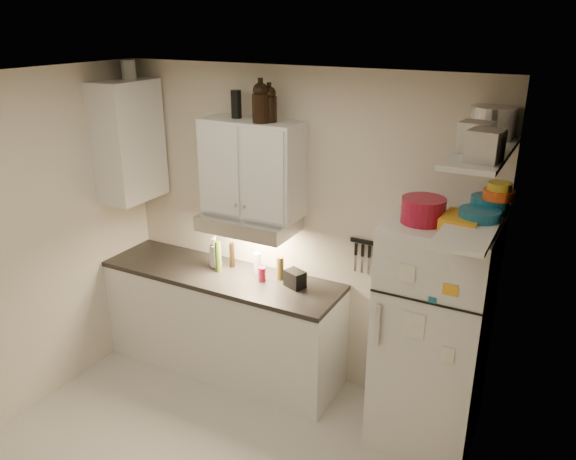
% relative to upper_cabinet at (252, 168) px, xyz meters
% --- Properties ---
extents(ceiling, '(3.20, 3.00, 0.02)m').
position_rel_upper_cabinet_xyz_m(ceiling, '(0.30, -1.33, 0.78)').
color(ceiling, silver).
rests_on(ceiling, ground).
extents(back_wall, '(3.20, 0.02, 2.60)m').
position_rel_upper_cabinet_xyz_m(back_wall, '(0.30, 0.18, -0.53)').
color(back_wall, beige).
rests_on(back_wall, ground).
extents(left_wall, '(0.02, 3.00, 2.60)m').
position_rel_upper_cabinet_xyz_m(left_wall, '(-1.31, -1.33, -0.53)').
color(left_wall, beige).
rests_on(left_wall, ground).
extents(right_wall, '(0.02, 3.00, 2.60)m').
position_rel_upper_cabinet_xyz_m(right_wall, '(1.91, -1.33, -0.53)').
color(right_wall, beige).
rests_on(right_wall, ground).
extents(base_cabinet, '(2.10, 0.60, 0.88)m').
position_rel_upper_cabinet_xyz_m(base_cabinet, '(-0.25, -0.14, -1.39)').
color(base_cabinet, white).
rests_on(base_cabinet, floor).
extents(countertop, '(2.10, 0.62, 0.04)m').
position_rel_upper_cabinet_xyz_m(countertop, '(-0.25, -0.14, -0.93)').
color(countertop, black).
rests_on(countertop, base_cabinet).
extents(upper_cabinet, '(0.80, 0.33, 0.75)m').
position_rel_upper_cabinet_xyz_m(upper_cabinet, '(0.00, 0.00, 0.00)').
color(upper_cabinet, white).
rests_on(upper_cabinet, back_wall).
extents(side_cabinet, '(0.33, 0.55, 1.00)m').
position_rel_upper_cabinet_xyz_m(side_cabinet, '(-1.14, -0.14, 0.12)').
color(side_cabinet, white).
rests_on(side_cabinet, left_wall).
extents(range_hood, '(0.76, 0.46, 0.12)m').
position_rel_upper_cabinet_xyz_m(range_hood, '(0.00, -0.06, -0.44)').
color(range_hood, silver).
rests_on(range_hood, back_wall).
extents(fridge, '(0.70, 0.68, 1.70)m').
position_rel_upper_cabinet_xyz_m(fridge, '(1.55, -0.18, -0.98)').
color(fridge, silver).
rests_on(fridge, floor).
extents(shelf_hi, '(0.30, 0.95, 0.03)m').
position_rel_upper_cabinet_xyz_m(shelf_hi, '(1.75, -0.31, 0.38)').
color(shelf_hi, white).
rests_on(shelf_hi, right_wall).
extents(shelf_lo, '(0.30, 0.95, 0.03)m').
position_rel_upper_cabinet_xyz_m(shelf_lo, '(1.75, -0.31, -0.07)').
color(shelf_lo, white).
rests_on(shelf_lo, right_wall).
extents(knife_strip, '(0.42, 0.02, 0.03)m').
position_rel_upper_cabinet_xyz_m(knife_strip, '(1.00, 0.15, -0.51)').
color(knife_strip, black).
rests_on(knife_strip, back_wall).
extents(dutch_oven, '(0.37, 0.37, 0.16)m').
position_rel_upper_cabinet_xyz_m(dutch_oven, '(1.43, -0.25, -0.04)').
color(dutch_oven, maroon).
rests_on(dutch_oven, fridge).
extents(book_stack, '(0.23, 0.29, 0.09)m').
position_rel_upper_cabinet_xyz_m(book_stack, '(1.68, -0.28, -0.08)').
color(book_stack, orange).
rests_on(book_stack, fridge).
extents(spice_jar, '(0.06, 0.06, 0.09)m').
position_rel_upper_cabinet_xyz_m(spice_jar, '(1.64, -0.17, -0.08)').
color(spice_jar, silver).
rests_on(spice_jar, fridge).
extents(stock_pot, '(0.36, 0.36, 0.20)m').
position_rel_upper_cabinet_xyz_m(stock_pot, '(1.74, 0.05, 0.49)').
color(stock_pot, silver).
rests_on(stock_pot, shelf_hi).
extents(tin_a, '(0.19, 0.17, 0.17)m').
position_rel_upper_cabinet_xyz_m(tin_a, '(1.72, -0.40, 0.48)').
color(tin_a, '#AAAAAD').
rests_on(tin_a, shelf_hi).
extents(tin_b, '(0.19, 0.19, 0.17)m').
position_rel_upper_cabinet_xyz_m(tin_b, '(1.80, -0.59, 0.47)').
color(tin_b, '#AAAAAD').
rests_on(tin_b, shelf_hi).
extents(bowl_teal, '(0.24, 0.24, 0.10)m').
position_rel_upper_cabinet_xyz_m(bowl_teal, '(1.80, -0.06, -0.00)').
color(bowl_teal, '#175F81').
rests_on(bowl_teal, shelf_lo).
extents(bowl_orange, '(0.19, 0.19, 0.06)m').
position_rel_upper_cabinet_xyz_m(bowl_orange, '(1.85, -0.08, 0.07)').
color(bowl_orange, '#EC4E16').
rests_on(bowl_orange, bowl_teal).
extents(bowl_yellow, '(0.15, 0.15, 0.05)m').
position_rel_upper_cabinet_xyz_m(bowl_yellow, '(1.85, -0.08, 0.13)').
color(bowl_yellow, gold).
rests_on(bowl_yellow, bowl_orange).
extents(plates, '(0.27, 0.27, 0.06)m').
position_rel_upper_cabinet_xyz_m(plates, '(1.77, -0.24, -0.02)').
color(plates, '#175F81').
rests_on(plates, shelf_lo).
extents(growler_a, '(0.16, 0.16, 0.30)m').
position_rel_upper_cabinet_xyz_m(growler_a, '(0.13, -0.07, 0.52)').
color(growler_a, black).
rests_on(growler_a, upper_cabinet).
extents(growler_b, '(0.13, 0.13, 0.27)m').
position_rel_upper_cabinet_xyz_m(growler_b, '(0.17, -0.01, 0.51)').
color(growler_b, black).
rests_on(growler_b, upper_cabinet).
extents(thermos_a, '(0.08, 0.08, 0.21)m').
position_rel_upper_cabinet_xyz_m(thermos_a, '(-0.14, 0.02, 0.48)').
color(thermos_a, black).
rests_on(thermos_a, upper_cabinet).
extents(thermos_b, '(0.08, 0.08, 0.21)m').
position_rel_upper_cabinet_xyz_m(thermos_b, '(-0.14, 0.02, 0.48)').
color(thermos_b, black).
rests_on(thermos_b, upper_cabinet).
extents(side_jar, '(0.13, 0.13, 0.16)m').
position_rel_upper_cabinet_xyz_m(side_jar, '(-1.16, -0.03, 0.70)').
color(side_jar, silver).
rests_on(side_jar, side_cabinet).
extents(soap_bottle, '(0.14, 0.14, 0.31)m').
position_rel_upper_cabinet_xyz_m(soap_bottle, '(-0.36, -0.05, -0.75)').
color(soap_bottle, white).
rests_on(soap_bottle, countertop).
extents(pepper_mill, '(0.07, 0.07, 0.19)m').
position_rel_upper_cabinet_xyz_m(pepper_mill, '(0.25, -0.00, -0.81)').
color(pepper_mill, brown).
rests_on(pepper_mill, countertop).
extents(oil_bottle, '(0.06, 0.06, 0.27)m').
position_rel_upper_cabinet_xyz_m(oil_bottle, '(-0.28, -0.12, -0.77)').
color(oil_bottle, '#466318').
rests_on(oil_bottle, countertop).
extents(vinegar_bottle, '(0.05, 0.05, 0.22)m').
position_rel_upper_cabinet_xyz_m(vinegar_bottle, '(-0.23, 0.02, -0.80)').
color(vinegar_bottle, black).
rests_on(vinegar_bottle, countertop).
extents(clear_bottle, '(0.08, 0.08, 0.18)m').
position_rel_upper_cabinet_xyz_m(clear_bottle, '(0.02, 0.01, -0.81)').
color(clear_bottle, silver).
rests_on(clear_bottle, countertop).
extents(red_jar, '(0.08, 0.08, 0.12)m').
position_rel_upper_cabinet_xyz_m(red_jar, '(0.13, -0.11, -0.84)').
color(red_jar, maroon).
rests_on(red_jar, countertop).
extents(caddy, '(0.19, 0.16, 0.14)m').
position_rel_upper_cabinet_xyz_m(caddy, '(0.42, -0.07, -0.84)').
color(caddy, black).
rests_on(caddy, countertop).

